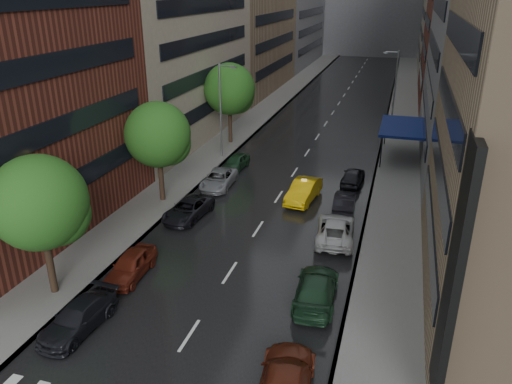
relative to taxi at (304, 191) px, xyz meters
The scene contains 12 objects.
road 28.21m from the taxi, 94.17° to the left, with size 14.00×140.00×0.01m, color black.
sidewalk_left 30.22m from the taxi, 111.45° to the left, with size 4.00×140.00×0.15m, color gray.
sidewalk_right 28.98m from the taxi, 76.11° to the left, with size 4.00×140.00×0.15m, color gray.
tree_near 20.29m from the taxi, 122.64° to the right, with size 5.02×5.02×8.01m.
tree_mid 12.06m from the taxi, 162.82° to the right, with size 4.98×4.98×7.94m.
tree_far 17.59m from the taxi, 129.17° to the left, with size 5.36×5.36×8.54m.
taxi is the anchor object (origin of this frame).
parked_cars_left 9.91m from the taxi, 138.73° to the right, with size 2.75×28.87×1.48m.
parked_cars_right 9.90m from the taxi, 70.20° to the right, with size 2.92×30.05×1.59m.
street_lamp_left 13.34m from the taxi, 140.27° to the left, with size 1.74×0.22×9.00m.
street_lamp_right 24.15m from the taxi, 76.22° to the left, with size 1.74×0.22×9.00m.
awning 15.02m from the taxi, 62.14° to the left, with size 4.00×8.00×3.12m.
Camera 1 is at (8.72, -14.05, 15.80)m, focal length 35.00 mm.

